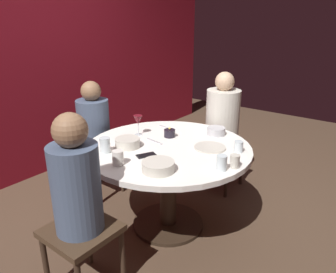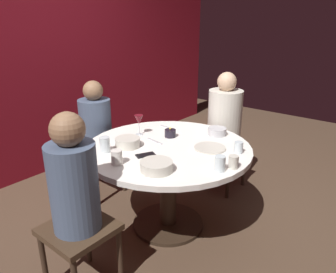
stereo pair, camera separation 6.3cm
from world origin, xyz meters
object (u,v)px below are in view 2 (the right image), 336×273
(bowl_small_white, at_px, (128,142))
(cup_far_edge, at_px, (220,164))
(seated_diner_back, at_px, (96,126))
(dinner_plate, at_px, (210,148))
(wine_glass, at_px, (139,121))
(cell_phone, at_px, (145,155))
(cup_near_candle, at_px, (234,162))
(cup_by_left_diner, at_px, (105,145))
(dining_table, at_px, (168,164))
(candle_holder, at_px, (170,133))
(bowl_salad_center, at_px, (156,166))
(bowl_serving_large, at_px, (217,132))
(cup_center_front, at_px, (239,147))
(cup_by_right_diner, at_px, (117,157))
(seated_diner_left, at_px, (74,188))
(seated_diner_right, at_px, (225,119))

(bowl_small_white, xyz_separation_m, cup_far_edge, (0.08, -0.78, 0.02))
(seated_diner_back, height_order, dinner_plate, seated_diner_back)
(wine_glass, bearing_deg, cell_phone, -130.27)
(cup_near_candle, bearing_deg, cup_by_left_diner, 112.30)
(dinner_plate, height_order, cup_by_left_diner, cup_by_left_diner)
(dining_table, xyz_separation_m, candle_holder, (0.17, 0.12, 0.19))
(cell_phone, bearing_deg, cup_near_candle, -133.65)
(candle_holder, bearing_deg, seated_diner_back, 102.76)
(wine_glass, xyz_separation_m, bowl_salad_center, (-0.43, -0.57, -0.09))
(bowl_serving_large, relative_size, cup_center_front, 1.81)
(cell_phone, height_order, bowl_serving_large, bowl_serving_large)
(seated_diner_back, distance_m, bowl_serving_large, 1.15)
(cup_far_edge, bearing_deg, bowl_serving_large, 32.56)
(dining_table, xyz_separation_m, cup_near_candle, (-0.03, -0.59, 0.20))
(cup_by_right_diner, bearing_deg, cup_near_candle, -55.42)
(bowl_serving_large, distance_m, cup_near_candle, 0.65)
(seated_diner_back, bearing_deg, cup_by_left_diner, -33.12)
(wine_glass, distance_m, cell_phone, 0.47)
(cell_phone, distance_m, cup_by_left_diner, 0.32)
(dinner_plate, height_order, bowl_small_white, bowl_small_white)
(cup_center_front, bearing_deg, wine_glass, 101.98)
(dining_table, bearing_deg, candle_holder, 34.03)
(bowl_salad_center, distance_m, cup_far_edge, 0.42)
(seated_diner_left, distance_m, cup_near_candle, 1.03)
(dining_table, height_order, bowl_serving_large, bowl_serving_large)
(candle_holder, height_order, dinner_plate, candle_holder)
(cell_phone, height_order, cup_near_candle, cup_near_candle)
(seated_diner_right, distance_m, dinner_plate, 0.78)
(dinner_plate, distance_m, bowl_salad_center, 0.55)
(bowl_serving_large, bearing_deg, cup_center_front, -126.02)
(candle_holder, distance_m, bowl_serving_large, 0.40)
(seated_diner_back, xyz_separation_m, dinner_plate, (0.16, -1.17, 0.03))
(dining_table, height_order, wine_glass, wine_glass)
(candle_holder, bearing_deg, dinner_plate, -92.21)
(seated_diner_left, xyz_separation_m, cup_near_candle, (0.84, -0.59, 0.04))
(dinner_plate, bearing_deg, cup_center_front, -72.32)
(candle_holder, relative_size, bowl_salad_center, 0.44)
(seated_diner_right, bearing_deg, bowl_serving_large, 21.49)
(seated_diner_back, relative_size, cup_center_front, 13.11)
(seated_diner_back, relative_size, cup_by_right_diner, 11.14)
(candle_holder, height_order, bowl_small_white, candle_holder)
(dining_table, bearing_deg, dinner_plate, -60.90)
(dining_table, distance_m, dinner_plate, 0.36)
(dining_table, distance_m, cup_by_left_diner, 0.53)
(seated_diner_left, relative_size, cup_far_edge, 11.40)
(seated_diner_back, distance_m, cup_center_front, 1.40)
(wine_glass, relative_size, bowl_small_white, 0.91)
(seated_diner_left, bearing_deg, wine_glass, 21.18)
(seated_diner_right, xyz_separation_m, bowl_serving_large, (-0.42, -0.17, 0.03))
(cup_center_front, bearing_deg, cup_far_edge, -172.17)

